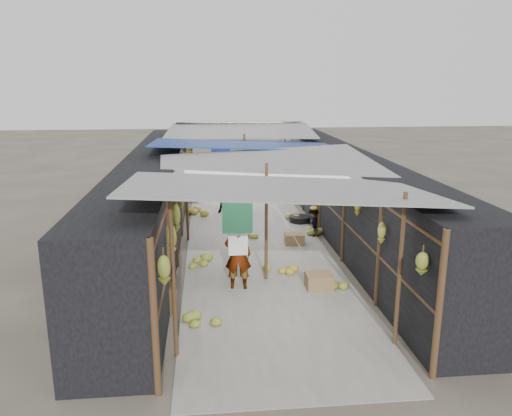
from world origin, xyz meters
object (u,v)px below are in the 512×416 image
object	(u,v)px
crate_near	(294,239)
black_basin	(300,219)
vendor_seated	(313,223)
vendor_elderly	(238,255)
shopper_blue	(228,190)

from	to	relation	value
crate_near	black_basin	xyz separation A→B (m)	(0.55, 2.14, -0.06)
crate_near	vendor_seated	world-z (taller)	vendor_seated
crate_near	vendor_elderly	size ratio (longest dim) A/B	0.34
black_basin	shopper_blue	bearing A→B (deg)	145.85
black_basin	vendor_elderly	distance (m)	5.46
shopper_blue	vendor_seated	world-z (taller)	shopper_blue
black_basin	vendor_seated	world-z (taller)	vendor_seated
shopper_blue	crate_near	bearing A→B (deg)	-78.95
crate_near	black_basin	world-z (taller)	crate_near
vendor_seated	black_basin	bearing A→B (deg)	-169.37
shopper_blue	vendor_seated	xyz separation A→B (m)	(2.25, -2.97, -0.34)
black_basin	shopper_blue	size ratio (longest dim) A/B	0.44
vendor_elderly	vendor_seated	xyz separation A→B (m)	(2.34, 3.42, -0.34)
black_basin	vendor_elderly	size ratio (longest dim) A/B	0.43
vendor_elderly	shopper_blue	size ratio (longest dim) A/B	1.01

